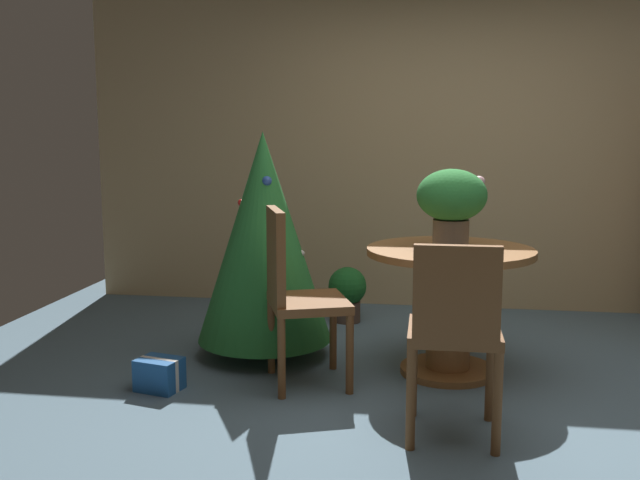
# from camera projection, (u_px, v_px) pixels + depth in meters

# --- Properties ---
(ground_plane) EXTENTS (6.60, 6.60, 0.00)m
(ground_plane) POSITION_uv_depth(u_px,v_px,m) (457.00, 403.00, 3.85)
(ground_plane) COLOR slate
(back_wall_panel) EXTENTS (6.00, 0.10, 2.60)m
(back_wall_panel) POSITION_uv_depth(u_px,v_px,m) (452.00, 148.00, 5.81)
(back_wall_panel) COLOR tan
(back_wall_panel) RESTS_ON ground_plane
(round_dining_table) EXTENTS (0.98, 0.98, 0.76)m
(round_dining_table) POSITION_uv_depth(u_px,v_px,m) (449.00, 295.00, 4.25)
(round_dining_table) COLOR brown
(round_dining_table) RESTS_ON ground_plane
(flower_vase) EXTENTS (0.41, 0.41, 0.46)m
(flower_vase) POSITION_uv_depth(u_px,v_px,m) (452.00, 200.00, 4.16)
(flower_vase) COLOR #665B51
(flower_vase) RESTS_ON round_dining_table
(wooden_chair_left_near) EXTENTS (0.56, 0.59, 1.01)m
(wooden_chair_left_near) POSITION_uv_depth(u_px,v_px,m) (294.00, 288.00, 4.06)
(wooden_chair_left_near) COLOR brown
(wooden_chair_left_near) RESTS_ON ground_plane
(wooden_chair_near) EXTENTS (0.43, 0.44, 0.95)m
(wooden_chair_near) POSITION_uv_depth(u_px,v_px,m) (455.00, 328.00, 3.30)
(wooden_chair_near) COLOR brown
(wooden_chair_near) RESTS_ON ground_plane
(holiday_tree) EXTENTS (0.86, 0.86, 1.44)m
(holiday_tree) POSITION_uv_depth(u_px,v_px,m) (264.00, 237.00, 4.56)
(holiday_tree) COLOR brown
(holiday_tree) RESTS_ON ground_plane
(gift_box_blue) EXTENTS (0.27, 0.23, 0.18)m
(gift_box_blue) POSITION_uv_depth(u_px,v_px,m) (159.00, 374.00, 4.03)
(gift_box_blue) COLOR #1E569E
(gift_box_blue) RESTS_ON ground_plane
(potted_plant) EXTENTS (0.29, 0.29, 0.42)m
(potted_plant) POSITION_uv_depth(u_px,v_px,m) (347.00, 291.00, 5.46)
(potted_plant) COLOR #4C382D
(potted_plant) RESTS_ON ground_plane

